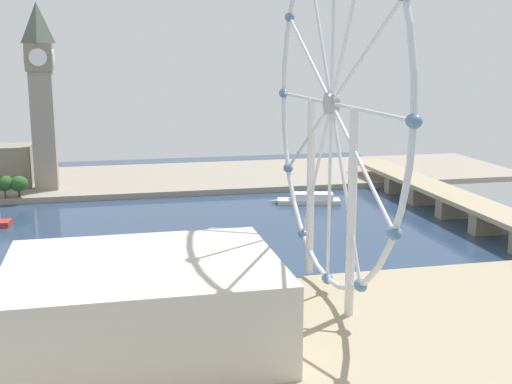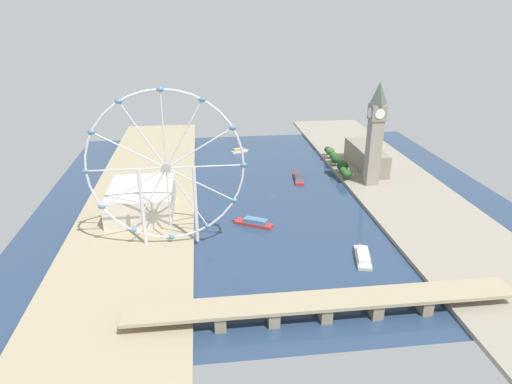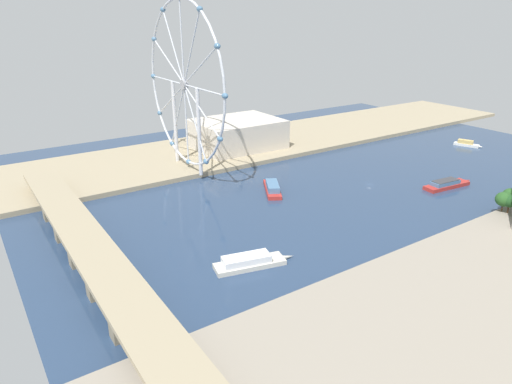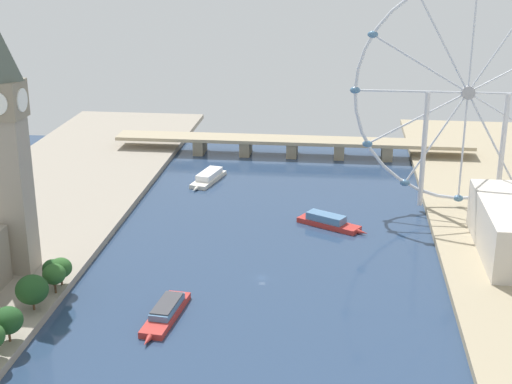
% 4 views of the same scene
% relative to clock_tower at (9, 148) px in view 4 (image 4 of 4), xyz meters
% --- Properties ---
extents(ground_plane, '(399.80, 399.80, 0.00)m').
position_rel_clock_tower_xyz_m(ground_plane, '(92.17, 9.46, -51.63)').
color(ground_plane, navy).
extents(clock_tower, '(14.01, 14.01, 93.47)m').
position_rel_clock_tower_xyz_m(clock_tower, '(0.00, 0.00, 0.00)').
color(clock_tower, gray).
rests_on(clock_tower, riverbank_left).
extents(tree_row_embankment, '(12.57, 84.88, 12.79)m').
position_rel_clock_tower_xyz_m(tree_row_embankment, '(17.86, -43.86, -41.11)').
color(tree_row_embankment, '#513823').
rests_on(tree_row_embankment, riverbank_left).
extents(ferris_wheel, '(106.35, 3.20, 107.17)m').
position_rel_clock_tower_xyz_m(ferris_wheel, '(177.12, 92.09, 5.22)').
color(ferris_wheel, silver).
rests_on(ferris_wheel, riverbank_right).
extents(river_bridge, '(211.80, 17.91, 10.47)m').
position_rel_clock_tower_xyz_m(river_bridge, '(92.17, 180.43, -44.00)').
color(river_bridge, tan).
rests_on(river_bridge, ground_plane).
extents(tour_boat_0, '(15.60, 35.68, 5.24)m').
position_rel_clock_tower_xyz_m(tour_boat_0, '(50.89, 125.80, -49.41)').
color(tour_boat_0, beige).
rests_on(tour_boat_0, ground_plane).
extents(tour_boat_2, '(11.57, 37.60, 4.91)m').
position_rel_clock_tower_xyz_m(tour_boat_2, '(62.38, -26.07, -49.64)').
color(tour_boat_2, '#B22D28').
rests_on(tour_boat_2, ground_plane).
extents(tour_boat_3, '(32.69, 21.40, 5.58)m').
position_rel_clock_tower_xyz_m(tour_boat_3, '(116.43, 66.66, -49.35)').
color(tour_boat_3, '#B22D28').
rests_on(tour_boat_3, ground_plane).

